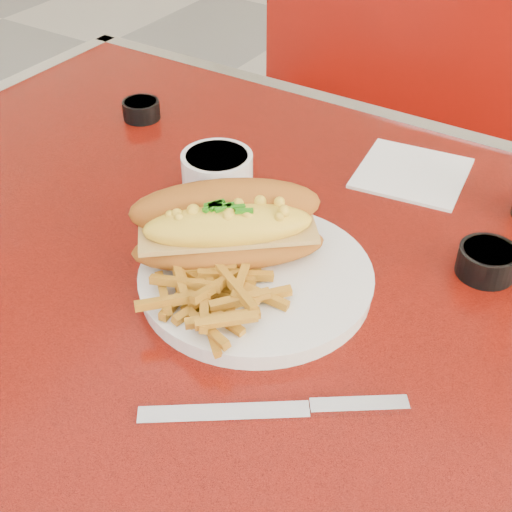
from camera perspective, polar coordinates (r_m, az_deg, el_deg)
The scene contains 11 objects.
diner_table at distance 0.89m, azimuth 0.83°, elevation -8.80°, with size 1.23×0.83×0.77m.
booth_bench_far at distance 1.68m, azimuth 15.57°, elevation 1.03°, with size 1.20×0.51×0.90m.
dinner_plate at distance 0.75m, azimuth 0.00°, elevation -1.82°, with size 0.27×0.27×0.02m.
mac_hoagie at distance 0.74m, azimuth -2.31°, elevation 2.39°, with size 0.22×0.21×0.09m.
fries_pile at distance 0.70m, azimuth -3.50°, elevation -2.62°, with size 0.11×0.10×0.03m, color gold, non-canonical shape.
fork at distance 0.73m, azimuth -2.08°, elevation -2.42°, with size 0.08×0.12×0.00m.
gravy_ramekin at distance 0.89m, azimuth -3.11°, elevation 6.79°, with size 0.10×0.10×0.05m.
sauce_cup_left at distance 1.08m, azimuth -9.17°, elevation 11.54°, with size 0.06×0.06×0.03m.
sauce_cup_right at distance 0.80m, azimuth 18.01°, elevation -0.32°, with size 0.08×0.08×0.03m.
knife at distance 0.63m, azimuth 3.31°, elevation -12.14°, with size 0.20×0.15×0.01m.
paper_napkin at distance 0.96m, azimuth 12.37°, elevation 6.50°, with size 0.13×0.13×0.00m, color white.
Camera 1 is at (0.32, -0.52, 1.26)m, focal length 50.00 mm.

